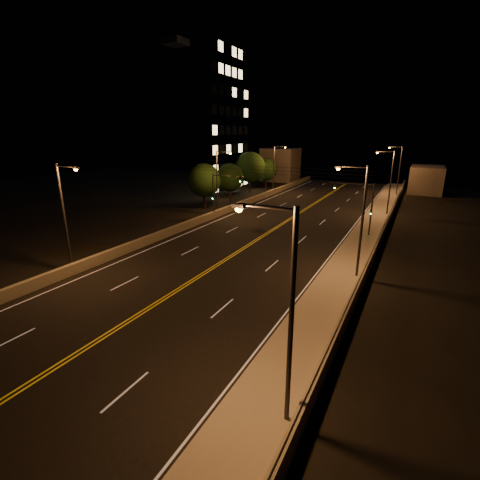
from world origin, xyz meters
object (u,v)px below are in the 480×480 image
at_px(streetlight_0, 285,308).
at_px(tree_3, 266,170).
at_px(streetlight_2, 389,179).
at_px(tree_2, 250,167).
at_px(streetlight_6, 275,166).
at_px(building_tower, 179,122).
at_px(traffic_signal_right, 363,203).
at_px(traffic_signal_left, 219,191).
at_px(streetlight_4, 66,213).
at_px(tree_1, 230,178).
at_px(streetlight_5, 219,179).
at_px(tree_0, 204,180).
at_px(streetlight_1, 359,216).
at_px(streetlight_3, 398,168).

height_order(streetlight_0, tree_3, streetlight_0).
distance_m(streetlight_2, tree_2, 27.82).
relative_size(streetlight_6, building_tower, 0.32).
distance_m(traffic_signal_right, traffic_signal_left, 18.82).
relative_size(streetlight_4, tree_1, 1.41).
bearing_deg(streetlight_5, building_tower, 138.40).
relative_size(streetlight_0, tree_0, 1.30).
xyz_separation_m(traffic_signal_left, tree_1, (-5.15, 12.28, 0.17)).
bearing_deg(streetlight_0, traffic_signal_right, 92.91).
bearing_deg(traffic_signal_left, tree_1, 112.73).
relative_size(streetlight_6, tree_2, 1.15).
xyz_separation_m(traffic_signal_left, building_tower, (-20.20, 18.71, 9.73)).
relative_size(streetlight_2, streetlight_6, 1.00).
height_order(streetlight_1, streetlight_3, same).
bearing_deg(tree_0, streetlight_5, -35.61).
bearing_deg(streetlight_2, building_tower, 171.43).
height_order(streetlight_5, tree_0, streetlight_5).
relative_size(streetlight_0, streetlight_3, 1.00).
xyz_separation_m(streetlight_5, tree_1, (-4.03, 10.52, -1.21)).
height_order(traffic_signal_right, traffic_signal_left, same).
bearing_deg(streetlight_2, traffic_signal_left, -148.21).
xyz_separation_m(streetlight_2, streetlight_5, (-21.45, -10.84, 0.00)).
bearing_deg(streetlight_1, streetlight_4, -155.52).
bearing_deg(building_tower, tree_3, 33.17).
relative_size(streetlight_1, tree_0, 1.30).
distance_m(building_tower, tree_3, 20.36).
bearing_deg(streetlight_5, streetlight_2, 26.82).
height_order(streetlight_2, tree_3, streetlight_2).
xyz_separation_m(building_tower, tree_2, (14.34, 3.25, -8.61)).
height_order(streetlight_3, building_tower, building_tower).
xyz_separation_m(streetlight_3, streetlight_5, (-21.45, -29.27, 0.00)).
distance_m(tree_0, tree_1, 7.27).
distance_m(building_tower, tree_0, 21.95).
xyz_separation_m(streetlight_4, tree_3, (-4.08, 51.21, -1.29)).
height_order(streetlight_2, tree_2, streetlight_2).
height_order(traffic_signal_right, tree_2, tree_2).
height_order(streetlight_6, tree_2, streetlight_6).
bearing_deg(streetlight_5, streetlight_1, -34.39).
xyz_separation_m(streetlight_6, traffic_signal_right, (19.93, -23.24, -1.39)).
height_order(streetlight_1, tree_3, streetlight_1).
height_order(streetlight_6, traffic_signal_right, streetlight_6).
xyz_separation_m(streetlight_6, tree_2, (-4.75, -1.27, -0.26)).
bearing_deg(streetlight_6, streetlight_5, -90.00).
distance_m(streetlight_0, tree_1, 49.14).
bearing_deg(tree_0, tree_1, 85.59).
xyz_separation_m(traffic_signal_left, tree_3, (-5.19, 28.52, 0.09)).
bearing_deg(tree_1, building_tower, 156.88).
relative_size(streetlight_0, traffic_signal_left, 1.48).
height_order(streetlight_4, streetlight_5, same).
bearing_deg(streetlight_2, tree_3, 148.04).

